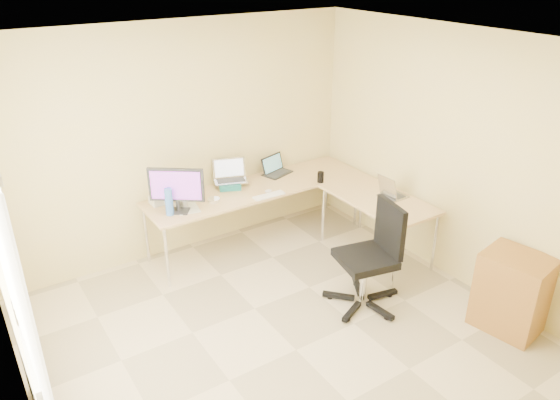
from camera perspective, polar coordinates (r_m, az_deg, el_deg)
floor at (r=4.92m, az=1.73°, el=-15.76°), size 4.50×4.50×0.00m
ceiling at (r=3.76m, az=2.26°, el=15.67°), size 4.50×4.50×0.00m
wall_back at (r=6.01m, az=-10.51°, el=6.15°), size 4.50×0.00×4.50m
wall_left at (r=3.58m, az=-27.24°, el=-10.46°), size 0.00×4.50×4.50m
wall_right at (r=5.56m, az=20.01°, el=3.42°), size 0.00×4.50×4.50m
desk_main at (r=6.34m, az=-2.39°, el=-1.58°), size 2.65×0.70×0.73m
desk_return at (r=6.17m, az=10.28°, el=-2.83°), size 0.70×1.30×0.73m
monitor at (r=5.59m, az=-11.01°, el=1.03°), size 0.57×0.49×0.49m
book_stack at (r=6.22m, az=-5.44°, el=1.76°), size 0.35×0.40×0.06m
laptop_center at (r=6.17m, az=-5.34°, el=3.09°), size 0.46×0.40×0.25m
laptop_black at (r=6.50m, az=-0.27°, el=3.73°), size 0.42×0.35×0.22m
keyboard at (r=5.94m, az=-1.18°, el=0.49°), size 0.37×0.11×0.02m
mouse at (r=6.03m, az=-1.25°, el=0.98°), size 0.09×0.06×0.03m
mug at (r=5.76m, az=-10.26°, el=-0.27°), size 0.13×0.13×0.10m
cd_stack at (r=5.85m, az=-7.13°, el=-0.00°), size 0.15×0.15×0.03m
water_bottle at (r=5.58m, az=-11.79°, el=-0.19°), size 0.10×0.10×0.29m
papers at (r=5.76m, az=-9.92°, el=-0.79°), size 0.28×0.36×0.01m
white_box at (r=5.91m, az=-12.66°, el=0.05°), size 0.22×0.17×0.08m
desk_fan at (r=5.86m, az=-12.98°, el=0.84°), size 0.23×0.23×0.27m
black_cup at (r=6.29m, az=4.36°, el=2.45°), size 0.10×0.10×0.13m
laptop_return at (r=6.02m, az=12.08°, el=1.29°), size 0.33×0.26×0.22m
office_chair at (r=5.25m, az=9.09°, el=-6.41°), size 0.77×0.77×1.08m
cabinet at (r=5.40m, az=23.55°, el=-9.20°), size 0.56×0.65×0.79m
radiator at (r=4.47m, az=-24.59°, el=-17.58°), size 0.09×0.80×0.55m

